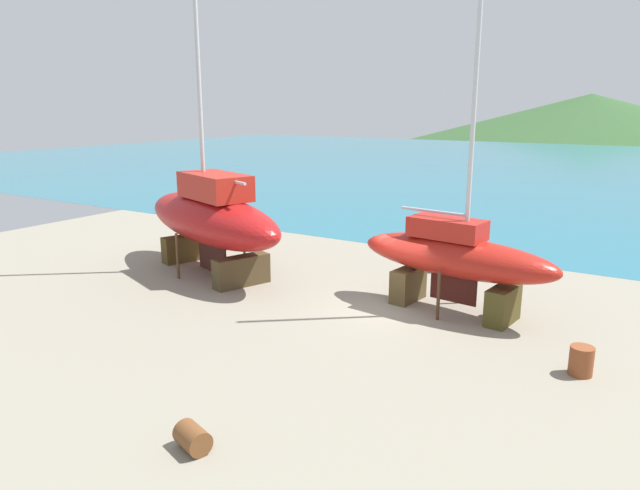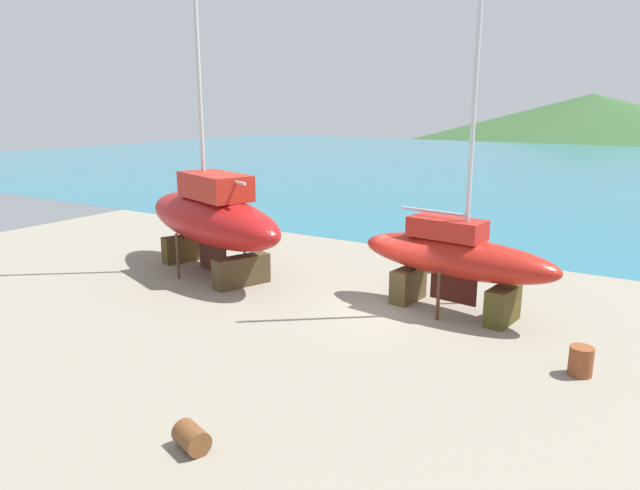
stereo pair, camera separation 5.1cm
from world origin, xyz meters
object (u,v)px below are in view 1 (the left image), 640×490
(sailboat_mid_port, at_px, (454,257))
(barrel_rust_mid, at_px, (581,361))
(barrel_by_slipway, at_px, (193,438))
(sailboat_far_slipway, at_px, (211,218))
(worker, at_px, (434,253))

(sailboat_mid_port, distance_m, barrel_rust_mid, 5.92)
(barrel_by_slipway, bearing_deg, barrel_rust_mid, 51.53)
(barrel_rust_mid, xyz_separation_m, barrel_by_slipway, (-6.63, -8.34, -0.13))
(sailboat_far_slipway, relative_size, worker, 9.03)
(sailboat_mid_port, xyz_separation_m, barrel_rust_mid, (4.79, -3.08, -1.62))
(barrel_rust_mid, height_order, barrel_by_slipway, barrel_rust_mid)
(worker, height_order, barrel_by_slipway, worker)
(sailboat_mid_port, height_order, sailboat_far_slipway, sailboat_far_slipway)
(worker, relative_size, barrel_by_slipway, 2.14)
(sailboat_mid_port, relative_size, worker, 7.51)
(sailboat_far_slipway, relative_size, barrel_by_slipway, 19.34)
(sailboat_far_slipway, bearing_deg, barrel_rust_mid, -168.22)
(sailboat_mid_port, distance_m, sailboat_far_slipway, 10.87)
(sailboat_mid_port, distance_m, barrel_by_slipway, 11.70)
(sailboat_mid_port, bearing_deg, barrel_by_slipway, -91.99)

